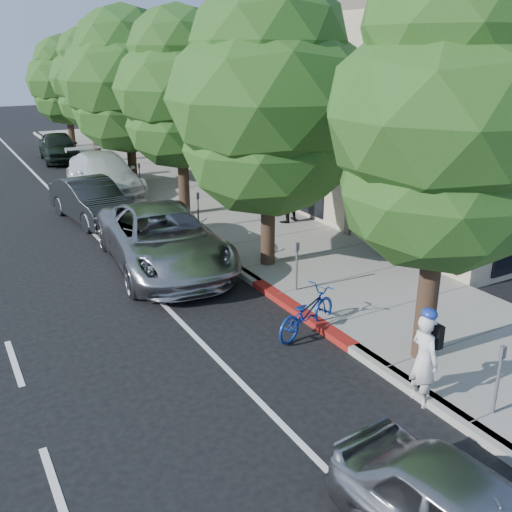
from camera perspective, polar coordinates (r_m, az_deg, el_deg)
ground at (r=12.86m, az=6.90°, el=-7.52°), size 120.00×120.00×0.00m
sidewalk at (r=20.27m, az=-1.22°, el=3.27°), size 4.60×56.00×0.15m
curb at (r=19.33m, az=-7.23°, el=2.28°), size 0.30×56.00×0.15m
curb_red_segment at (r=13.55m, az=4.40°, el=-5.57°), size 0.32×4.00×0.15m
storefront_building at (r=31.81m, az=1.80°, el=15.66°), size 10.00×36.00×7.00m
street_tree_0 at (r=10.62m, az=18.58°, el=12.61°), size 4.35×4.35×7.56m
street_tree_1 at (r=15.29m, az=1.29°, el=15.15°), size 5.41×5.41×7.73m
street_tree_2 at (r=20.66m, az=-7.63°, el=16.06°), size 4.57×4.57×7.39m
street_tree_3 at (r=26.30m, az=-12.86°, el=16.65°), size 5.63×5.63×7.75m
street_tree_4 at (r=32.08m, az=-16.20°, el=16.59°), size 4.18×4.18×7.09m
street_tree_5 at (r=37.94m, az=-18.49°, el=16.25°), size 4.66×4.66×6.77m
cyclist at (r=10.44m, az=16.46°, el=-9.89°), size 0.47×0.66×1.71m
bicycle at (r=12.54m, az=5.09°, el=-5.63°), size 2.03×1.28×1.01m
silver_suv at (r=16.31m, az=-9.26°, el=1.70°), size 3.45×6.45×1.72m
dark_sedan at (r=21.51m, az=-16.16°, el=5.36°), size 2.18×4.77×1.52m
white_pickup at (r=25.38m, az=-14.97°, el=7.86°), size 2.59×5.98×1.71m
dark_suv_far at (r=33.97m, az=-19.12°, el=10.27°), size 2.21×4.77×1.58m
pedestrian at (r=20.00m, az=3.01°, el=5.96°), size 1.05×0.91×1.83m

